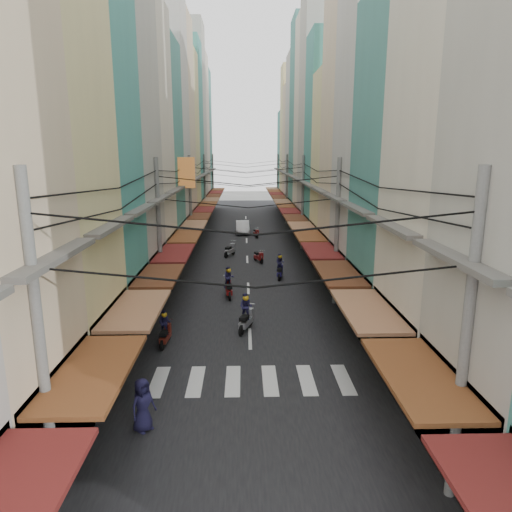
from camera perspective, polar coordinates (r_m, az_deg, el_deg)
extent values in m
plane|color=#62635E|center=(23.35, -0.83, -8.38)|extent=(160.00, 160.00, 0.00)
cube|color=black|center=(42.61, -1.17, 1.42)|extent=(10.00, 80.00, 0.02)
cube|color=gray|center=(43.06, -9.85, 1.38)|extent=(3.00, 80.00, 0.06)
cube|color=gray|center=(43.13, 7.50, 1.48)|extent=(3.00, 80.00, 0.06)
cube|color=silver|center=(18.17, -12.08, -15.10)|extent=(0.55, 2.40, 0.01)
cube|color=silver|center=(17.97, -7.53, -15.24)|extent=(0.55, 2.40, 0.01)
cube|color=silver|center=(17.88, -2.90, -15.29)|extent=(0.55, 2.40, 0.01)
cube|color=silver|center=(17.90, 1.75, -15.25)|extent=(0.55, 2.40, 0.01)
cube|color=silver|center=(18.03, 6.35, -15.11)|extent=(0.55, 2.40, 0.01)
cube|color=silver|center=(18.26, 10.86, -14.88)|extent=(0.55, 2.40, 0.01)
cube|color=black|center=(13.86, -25.36, -18.15)|extent=(1.20, 4.53, 3.20)
cube|color=brown|center=(12.69, -19.60, -13.41)|extent=(1.80, 4.34, 0.12)
cube|color=#595651|center=(11.94, -23.64, -0.11)|extent=(0.50, 4.24, 0.15)
cube|color=beige|center=(17.34, -28.52, 9.51)|extent=(6.00, 4.70, 15.81)
cube|color=black|center=(17.77, -19.27, -10.60)|extent=(1.20, 4.52, 3.20)
cube|color=#986545|center=(16.87, -14.74, -6.45)|extent=(1.80, 4.33, 0.12)
cube|color=#595651|center=(16.32, -17.56, 3.60)|extent=(0.50, 4.23, 0.15)
cube|color=teal|center=(21.48, -23.53, 14.95)|extent=(6.00, 4.30, 19.25)
cube|color=black|center=(21.81, -15.74, -5.97)|extent=(1.20, 4.13, 3.20)
cube|color=#5A2E19|center=(21.08, -12.02, -2.43)|extent=(1.80, 3.96, 0.12)
cube|color=#595651|center=(20.64, -14.19, 5.64)|extent=(0.50, 3.87, 0.15)
cube|color=#A7A499|center=(25.98, -19.74, 16.57)|extent=(6.00, 5.14, 20.93)
cube|color=black|center=(26.20, -13.27, -2.66)|extent=(1.20, 4.94, 3.20)
cube|color=maroon|center=(25.60, -10.15, 0.35)|extent=(1.80, 4.73, 0.12)
cube|color=#595651|center=(25.24, -11.89, 7.00)|extent=(0.50, 4.63, 0.15)
cube|color=beige|center=(30.76, -16.55, 12.83)|extent=(6.00, 4.95, 17.43)
cube|color=black|center=(31.01, -11.43, -0.17)|extent=(1.20, 4.75, 3.20)
cube|color=brown|center=(30.51, -8.77, 2.40)|extent=(1.80, 4.56, 0.12)
cube|color=#595651|center=(30.20, -10.20, 7.99)|extent=(0.50, 4.46, 0.15)
cube|color=teal|center=(35.59, -14.43, 11.99)|extent=(6.00, 4.99, 16.32)
cube|color=black|center=(35.81, -10.10, 1.62)|extent=(1.20, 4.80, 3.20)
cube|color=#986545|center=(35.37, -7.78, 3.87)|extent=(1.80, 4.60, 0.12)
cube|color=#595651|center=(35.12, -9.00, 8.69)|extent=(0.50, 4.50, 0.15)
cube|color=#BDB6AD|center=(40.42, -13.15, 16.77)|extent=(6.00, 4.65, 22.87)
cube|color=black|center=(40.50, -9.11, 2.95)|extent=(1.20, 4.46, 3.20)
cube|color=#5A2E19|center=(40.12, -7.05, 4.95)|extent=(1.80, 4.27, 0.12)
cube|color=#595651|center=(39.89, -8.11, 9.20)|extent=(0.50, 4.18, 0.15)
cube|color=beige|center=(45.04, -11.85, 14.93)|extent=(6.00, 4.89, 20.58)
cube|color=black|center=(45.17, -8.34, 3.99)|extent=(1.20, 4.70, 3.20)
cube|color=maroon|center=(44.83, -6.48, 5.79)|extent=(1.80, 4.50, 0.12)
cube|color=#595651|center=(44.62, -7.42, 9.60)|extent=(0.50, 4.40, 0.15)
cube|color=beige|center=(49.65, -10.82, 13.52)|extent=(6.00, 4.52, 18.44)
cube|color=black|center=(49.80, -7.71, 4.83)|extent=(1.20, 4.34, 3.20)
cube|color=brown|center=(49.49, -6.02, 6.46)|extent=(1.80, 4.16, 0.12)
cube|color=#595651|center=(49.30, -6.87, 9.91)|extent=(0.50, 4.07, 0.15)
cube|color=teal|center=(54.48, -10.04, 14.62)|extent=(6.00, 5.20, 20.63)
cube|color=black|center=(54.59, -7.18, 5.54)|extent=(1.20, 4.99, 3.20)
cube|color=#986545|center=(54.30, -5.63, 7.03)|extent=(1.80, 4.78, 0.12)
cube|color=#595651|center=(54.13, -6.40, 10.18)|extent=(0.50, 4.68, 0.15)
cube|color=#A7A499|center=(59.56, -9.37, 15.96)|extent=(6.00, 4.94, 23.70)
cube|color=black|center=(59.60, -6.71, 6.17)|extent=(1.20, 4.74, 3.20)
cube|color=#5A2E19|center=(59.34, -5.29, 7.53)|extent=(1.80, 4.55, 0.12)
cube|color=#595651|center=(59.18, -5.99, 10.41)|extent=(0.50, 4.45, 0.15)
cube|color=beige|center=(64.41, -8.72, 14.59)|extent=(6.00, 4.96, 21.12)
cube|color=black|center=(64.50, -6.32, 6.68)|extent=(1.20, 4.76, 3.20)
cube|color=maroon|center=(64.25, -5.01, 7.94)|extent=(1.80, 4.56, 0.12)
cube|color=#595651|center=(64.11, -5.65, 10.60)|extent=(0.50, 4.46, 0.15)
cube|color=teal|center=(69.36, -8.19, 13.97)|extent=(6.00, 5.04, 19.90)
cube|color=black|center=(69.45, -5.99, 7.12)|extent=(1.20, 4.84, 3.20)
cube|color=brown|center=(69.23, -4.76, 8.29)|extent=(1.80, 4.64, 0.12)
cube|color=#595651|center=(69.10, -5.36, 10.77)|extent=(0.50, 4.54, 0.15)
cube|color=brown|center=(34.05, -8.67, 10.26)|extent=(1.20, 0.40, 2.20)
cube|color=black|center=(13.73, 25.31, -18.45)|extent=(1.20, 4.54, 3.20)
cube|color=brown|center=(12.49, 19.60, -13.85)|extent=(1.80, 4.35, 0.12)
cube|color=#595651|center=(11.76, 23.65, -0.29)|extent=(0.50, 4.25, 0.15)
cube|color=beige|center=(17.52, 28.51, 20.37)|extent=(6.00, 4.97, 22.38)
cube|color=black|center=(17.68, 18.24, -10.65)|extent=(1.20, 4.78, 3.20)
cube|color=#986545|center=(16.73, 13.71, -6.55)|extent=(1.80, 4.58, 0.12)
cube|color=#595651|center=(16.20, 16.49, 3.61)|extent=(0.50, 4.48, 0.15)
cube|color=teal|center=(21.85, 20.96, 9.63)|extent=(6.00, 5.03, 15.08)
cube|color=black|center=(22.13, 13.94, -5.58)|extent=(1.20, 4.83, 3.20)
cube|color=#5A2E19|center=(21.38, 10.26, -2.14)|extent=(1.80, 4.63, 0.12)
cube|color=#595651|center=(20.97, 12.34, 5.84)|extent=(0.50, 4.53, 0.15)
cube|color=#BDB6AD|center=(26.55, 17.40, 17.43)|extent=(6.00, 4.79, 21.66)
cube|color=black|center=(26.69, 11.19, -2.28)|extent=(1.20, 4.60, 3.20)
cube|color=maroon|center=(26.08, 8.10, 0.65)|extent=(1.80, 4.41, 0.12)
cube|color=#595651|center=(25.74, 9.75, 7.20)|extent=(0.50, 4.31, 0.15)
cube|color=beige|center=(30.96, 14.50, 16.01)|extent=(6.00, 4.52, 20.74)
cube|color=black|center=(31.12, 9.34, -0.04)|extent=(1.20, 4.34, 3.20)
cube|color=brown|center=(30.59, 6.67, 2.50)|extent=(1.80, 4.16, 0.12)
cube|color=#595651|center=(30.30, 8.05, 8.08)|extent=(0.50, 4.07, 0.15)
cube|color=beige|center=(35.12, 12.26, 10.30)|extent=(6.00, 4.12, 14.13)
cube|color=black|center=(35.28, 8.04, 1.52)|extent=(1.20, 3.96, 3.20)
cube|color=#986545|center=(34.81, 5.68, 3.78)|extent=(1.80, 3.79, 0.12)
cube|color=#595651|center=(34.56, 6.87, 8.69)|extent=(0.50, 3.71, 0.15)
cube|color=teal|center=(39.25, 10.89, 13.20)|extent=(6.00, 4.40, 17.68)
cube|color=black|center=(39.41, 7.03, 2.74)|extent=(1.20, 4.23, 3.20)
cube|color=#5A2E19|center=(39.00, 4.90, 4.77)|extent=(1.80, 4.05, 0.12)
cube|color=#595651|center=(38.77, 5.96, 9.16)|extent=(0.50, 3.96, 0.15)
cube|color=#A7A499|center=(43.77, 9.74, 16.40)|extent=(6.00, 4.64, 22.59)
cube|color=black|center=(43.83, 6.17, 3.78)|extent=(1.20, 4.45, 3.20)
cube|color=maroon|center=(43.45, 4.25, 5.61)|extent=(1.80, 4.26, 0.12)
cube|color=#595651|center=(43.25, 5.18, 9.55)|extent=(0.50, 4.17, 0.15)
cube|color=beige|center=(47.97, 8.68, 15.31)|extent=(6.00, 4.00, 21.25)
cube|color=black|center=(48.06, 5.49, 4.60)|extent=(1.20, 3.84, 3.20)
cube|color=brown|center=(47.72, 3.73, 6.27)|extent=(1.80, 3.68, 0.12)
cube|color=#595651|center=(47.54, 4.58, 9.86)|extent=(0.50, 3.60, 0.15)
cube|color=teal|center=(52.44, 7.82, 15.70)|extent=(6.00, 5.01, 22.33)
cube|color=black|center=(52.49, 4.90, 5.31)|extent=(1.20, 4.81, 3.20)
cube|color=#986545|center=(52.18, 3.28, 6.84)|extent=(1.80, 4.61, 0.12)
cube|color=#595651|center=(52.01, 4.05, 10.12)|extent=(0.50, 4.51, 0.15)
cube|color=#BDB6AD|center=(57.33, 6.96, 14.17)|extent=(6.00, 5.00, 19.71)
cube|color=black|center=(57.43, 4.35, 5.97)|extent=(1.20, 4.80, 3.20)
cube|color=#5A2E19|center=(57.15, 2.86, 7.36)|extent=(1.80, 4.60, 0.12)
cube|color=#595651|center=(56.99, 3.56, 10.36)|extent=(0.50, 4.50, 0.15)
cube|color=beige|center=(61.93, 6.28, 12.76)|extent=(6.00, 4.32, 16.86)
cube|color=black|center=(62.03, 3.91, 6.48)|extent=(1.20, 4.15, 3.20)
cube|color=maroon|center=(61.77, 2.54, 7.78)|extent=(1.80, 3.97, 0.12)
cube|color=#595651|center=(61.63, 3.18, 10.56)|extent=(0.50, 3.89, 0.15)
cube|color=beige|center=(66.24, 5.80, 14.12)|extent=(6.00, 4.33, 19.96)
cube|color=black|center=(66.32, 3.56, 6.90)|extent=(1.20, 4.16, 3.20)
cube|color=brown|center=(66.07, 2.27, 8.11)|extent=(1.80, 3.99, 0.12)
cube|color=#595651|center=(65.94, 2.87, 10.71)|extent=(0.50, 3.90, 0.15)
cube|color=teal|center=(70.80, 5.27, 11.77)|extent=(6.00, 4.88, 14.34)
cube|color=black|center=(70.88, 3.24, 7.29)|extent=(1.20, 4.68, 3.20)
cube|color=#986545|center=(70.65, 2.03, 8.42)|extent=(1.80, 4.49, 0.12)
cube|color=#595651|center=(70.53, 2.58, 10.85)|extent=(0.50, 4.39, 0.15)
cylinder|color=slate|center=(11.66, -25.36, -10.39)|extent=(0.26, 0.26, 8.20)
cylinder|color=slate|center=(11.86, 24.71, -9.92)|extent=(0.26, 0.26, 8.20)
cylinder|color=slate|center=(25.57, -12.00, 2.77)|extent=(0.26, 0.26, 8.20)
cylinder|color=slate|center=(25.66, 10.08, 2.89)|extent=(0.26, 0.26, 8.20)
cylinder|color=slate|center=(40.27, -8.21, 6.52)|extent=(0.26, 0.26, 8.20)
cylinder|color=slate|center=(40.33, 5.85, 6.59)|extent=(0.26, 0.26, 8.20)
cylinder|color=slate|center=(55.13, -6.43, 8.25)|extent=(0.26, 0.26, 8.20)
cylinder|color=slate|center=(55.18, 3.87, 8.30)|extent=(0.26, 0.26, 8.20)
cylinder|color=slate|center=(70.05, -5.40, 9.24)|extent=(0.26, 0.26, 8.20)
cylinder|color=slate|center=(70.09, 2.72, 9.28)|extent=(0.26, 0.26, 8.20)
imported|color=white|center=(48.71, -1.68, 2.86)|extent=(4.66, 1.92, 1.63)
imported|color=black|center=(24.69, 15.40, -7.66)|extent=(1.69, 0.69, 1.15)
cylinder|color=black|center=(21.68, -11.00, -9.68)|extent=(0.09, 0.47, 0.47)
cylinder|color=black|center=(20.63, -11.53, -10.91)|extent=(0.09, 0.47, 0.47)
cube|color=maroon|center=(21.10, -11.27, -9.92)|extent=(0.30, 1.03, 0.25)
cube|color=black|center=(20.79, -11.41, -9.48)|extent=(0.29, 0.49, 0.16)
cube|color=maroon|center=(21.47, -11.08, -8.91)|extent=(0.27, 0.25, 0.49)
imported|color=#201C43|center=(21.05, -11.29, -9.63)|extent=(0.47, 0.33, 1.19)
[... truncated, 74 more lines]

